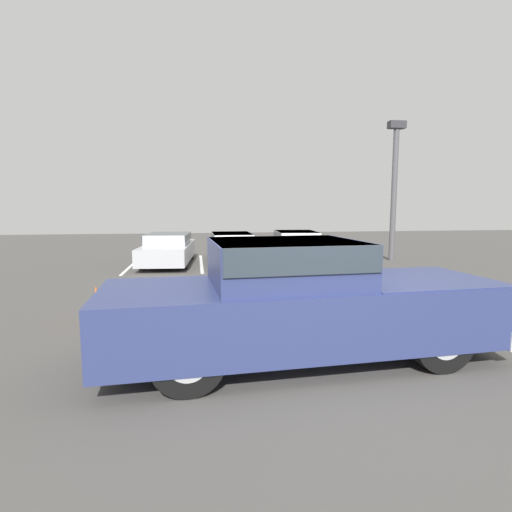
{
  "coord_description": "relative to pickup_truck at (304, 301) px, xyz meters",
  "views": [
    {
      "loc": [
        -1.55,
        -5.06,
        2.31
      ],
      "look_at": [
        0.02,
        5.33,
        1.0
      ],
      "focal_mm": 28.0,
      "sensor_mm": 36.0,
      "label": 1
    }
  ],
  "objects": [
    {
      "name": "traffic_cone",
      "position": [
        -3.62,
        2.68,
        -0.58
      ],
      "size": [
        0.41,
        0.41,
        0.7
      ],
      "color": "black",
      "rests_on": "ground_plane"
    },
    {
      "name": "parked_sedan_c",
      "position": [
        2.62,
        10.7,
        -0.24
      ],
      "size": [
        2.15,
        4.59,
        1.26
      ],
      "rotation": [
        0.0,
        0.0,
        -1.65
      ],
      "color": "silver",
      "rests_on": "ground_plane"
    },
    {
      "name": "stall_stripe_b",
      "position": [
        -1.39,
        10.62,
        -0.9
      ],
      "size": [
        0.12,
        5.2,
        0.01
      ],
      "primitive_type": "cube",
      "color": "white",
      "rests_on": "ground_plane"
    },
    {
      "name": "ground_plane",
      "position": [
        -0.04,
        -0.61,
        -0.91
      ],
      "size": [
        60.0,
        60.0,
        0.0
      ],
      "primitive_type": "plane",
      "color": "#4C4947"
    },
    {
      "name": "parked_sedan_a",
      "position": [
        -2.7,
        10.6,
        -0.25
      ],
      "size": [
        2.11,
        4.83,
        1.23
      ],
      "rotation": [
        0.0,
        0.0,
        -1.65
      ],
      "color": "#B7BABF",
      "rests_on": "ground_plane"
    },
    {
      "name": "pickup_truck",
      "position": [
        0.0,
        0.0,
        0.0
      ],
      "size": [
        5.99,
        2.34,
        1.82
      ],
      "rotation": [
        0.0,
        0.0,
        0.06
      ],
      "color": "navy",
      "rests_on": "ground_plane"
    },
    {
      "name": "stall_stripe_d",
      "position": [
        4.07,
        10.62,
        -0.9
      ],
      "size": [
        0.12,
        5.2,
        0.01
      ],
      "primitive_type": "cube",
      "color": "white",
      "rests_on": "ground_plane"
    },
    {
      "name": "light_post",
      "position": [
        6.74,
        10.33,
        2.43
      ],
      "size": [
        0.7,
        0.36,
        5.81
      ],
      "color": "#515156",
      "rests_on": "ground_plane"
    },
    {
      "name": "stall_stripe_c",
      "position": [
        1.34,
        10.62,
        -0.9
      ],
      "size": [
        0.12,
        5.2,
        0.01
      ],
      "primitive_type": "cube",
      "color": "white",
      "rests_on": "ground_plane"
    },
    {
      "name": "stall_stripe_a",
      "position": [
        -4.13,
        10.62,
        -0.9
      ],
      "size": [
        0.12,
        5.2,
        0.01
      ],
      "primitive_type": "cube",
      "color": "white",
      "rests_on": "ground_plane"
    },
    {
      "name": "wheel_stop_curb",
      "position": [
        2.26,
        13.63,
        -0.84
      ],
      "size": [
        1.66,
        0.2,
        0.14
      ],
      "primitive_type": "cube",
      "color": "#B7B2A8",
      "rests_on": "ground_plane"
    },
    {
      "name": "parked_sedan_b",
      "position": [
        -0.12,
        10.72,
        -0.26
      ],
      "size": [
        1.77,
        4.75,
        1.21
      ],
      "rotation": [
        0.0,
        0.0,
        -1.57
      ],
      "color": "silver",
      "rests_on": "ground_plane"
    }
  ]
}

